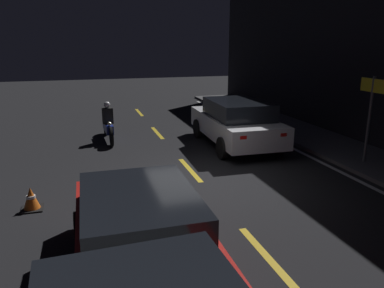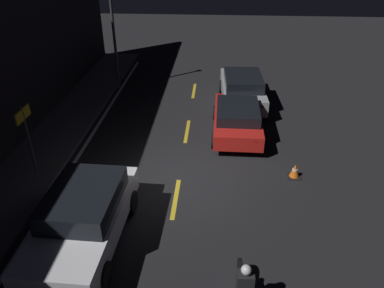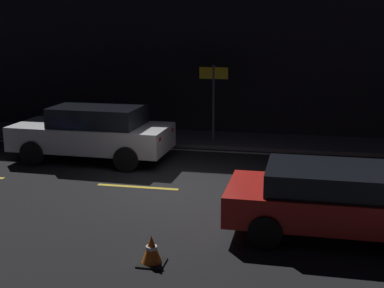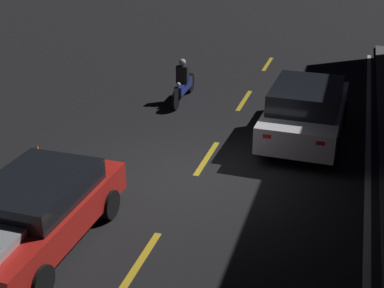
{
  "view_description": "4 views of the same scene",
  "coord_description": "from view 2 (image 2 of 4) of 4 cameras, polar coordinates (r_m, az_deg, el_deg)",
  "views": [
    {
      "loc": [
        8.33,
        -2.72,
        3.4
      ],
      "look_at": [
        0.07,
        -0.26,
        1.04
      ],
      "focal_mm": 35.0,
      "sensor_mm": 36.0,
      "label": 1
    },
    {
      "loc": [
        -10.2,
        -1.14,
        7.28
      ],
      "look_at": [
        0.98,
        -0.38,
        0.84
      ],
      "focal_mm": 35.0,
      "sensor_mm": 36.0,
      "label": 2
    },
    {
      "loc": [
        2.73,
        -11.63,
        3.89
      ],
      "look_at": [
        0.34,
        -0.05,
        1.13
      ],
      "focal_mm": 50.0,
      "sensor_mm": 36.0,
      "label": 3
    },
    {
      "loc": [
        10.61,
        3.16,
        5.79
      ],
      "look_at": [
        -0.02,
        -0.09,
        0.79
      ],
      "focal_mm": 50.0,
      "sensor_mm": 36.0,
      "label": 4
    }
  ],
  "objects": [
    {
      "name": "lane_dash_e",
      "position": [
        19.63,
        0.3,
        8.12
      ],
      "size": [
        2.0,
        0.14,
        0.01
      ],
      "color": "gold",
      "rests_on": "ground"
    },
    {
      "name": "sedan_white",
      "position": [
        10.26,
        -16.15,
        -10.54
      ],
      "size": [
        4.42,
        2.13,
        1.55
      ],
      "rotation": [
        0.0,
        0.0,
        3.11
      ],
      "color": "silver",
      "rests_on": "ground"
    },
    {
      "name": "hatchback_silver",
      "position": [
        17.9,
        7.66,
        8.41
      ],
      "size": [
        4.51,
        2.13,
        1.51
      ],
      "rotation": [
        0.0,
        0.0,
        0.04
      ],
      "color": "#9EA0A5",
      "rests_on": "ground"
    },
    {
      "name": "lane_dash_c",
      "position": [
        11.78,
        -2.51,
        -8.29
      ],
      "size": [
        2.0,
        0.14,
        0.01
      ],
      "color": "gold",
      "rests_on": "ground"
    },
    {
      "name": "lane_solid_kerb",
      "position": [
        13.48,
        -18.6,
        -4.56
      ],
      "size": [
        25.2,
        0.14,
        0.01
      ],
      "color": "silver",
      "rests_on": "ground"
    },
    {
      "name": "traffic_cone_near",
      "position": [
        13.06,
        15.4,
        -3.97
      ],
      "size": [
        0.44,
        0.44,
        0.49
      ],
      "color": "black",
      "rests_on": "ground"
    },
    {
      "name": "raised_curb",
      "position": [
        14.02,
        -23.8,
        -4.01
      ],
      "size": [
        28.0,
        2.22,
        0.11
      ],
      "color": "#4C4C4F",
      "rests_on": "ground"
    },
    {
      "name": "ground_plane",
      "position": [
        12.58,
        -2.02,
        -5.5
      ],
      "size": [
        56.0,
        56.0,
        0.0
      ],
      "primitive_type": "plane",
      "color": "black"
    },
    {
      "name": "street_lamp",
      "position": [
        19.41,
        -11.94,
        17.25
      ],
      "size": [
        0.28,
        0.28,
        5.76
      ],
      "color": "#333338",
      "rests_on": "ground"
    },
    {
      "name": "lane_dash_d",
      "position": [
        15.55,
        -0.75,
        1.98
      ],
      "size": [
        2.0,
        0.14,
        0.01
      ],
      "color": "gold",
      "rests_on": "ground"
    },
    {
      "name": "shop_sign",
      "position": [
        13.05,
        -23.98,
        2.29
      ],
      "size": [
        0.9,
        0.08,
        2.4
      ],
      "color": "#4C4C51",
      "rests_on": "raised_curb"
    },
    {
      "name": "taxi_red",
      "position": [
        15.17,
        6.89,
        3.95
      ],
      "size": [
        4.11,
        1.99,
        1.29
      ],
      "rotation": [
        0.0,
        0.0,
        -0.01
      ],
      "color": "red",
      "rests_on": "ground"
    }
  ]
}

